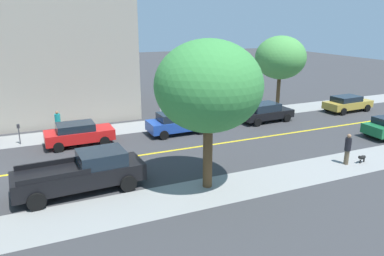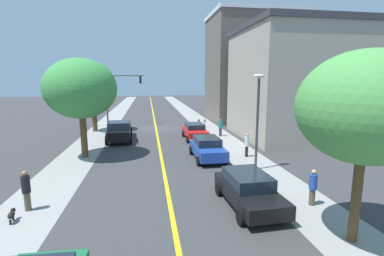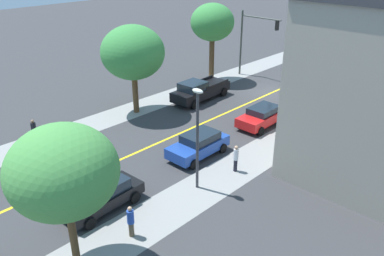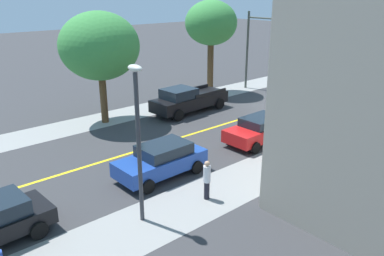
% 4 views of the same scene
% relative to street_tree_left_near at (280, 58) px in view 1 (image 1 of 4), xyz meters
% --- Properties ---
extents(corner_shop_building, '(11.35, 10.93, 10.73)m').
position_rel_street_tree_left_near_xyz_m(corner_shop_building, '(-7.54, -17.41, 0.66)').
color(corner_shop_building, '#A39989').
rests_on(corner_shop_building, ground).
extents(street_tree_left_near, '(4.41, 4.41, 6.60)m').
position_rel_street_tree_left_near_xyz_m(street_tree_left_near, '(0.00, 0.00, 0.00)').
color(street_tree_left_near, brown).
rests_on(street_tree_left_near, ground).
extents(street_tree_left_far, '(5.02, 5.02, 7.15)m').
position_rel_street_tree_left_near_xyz_m(street_tree_left_far, '(11.69, -12.79, 0.28)').
color(street_tree_left_far, brown).
rests_on(street_tree_left_far, ground).
extents(parking_meter, '(0.12, 0.18, 1.37)m').
position_rel_street_tree_left_near_xyz_m(parking_meter, '(0.91, -21.26, -3.81)').
color(parking_meter, '#4C4C51').
rests_on(parking_meter, ground).
extents(street_lamp, '(0.70, 0.36, 5.97)m').
position_rel_street_tree_left_near_xyz_m(street_lamp, '(0.36, -8.05, -0.98)').
color(street_lamp, '#38383D').
rests_on(street_lamp, ground).
extents(red_sedan_left_curb, '(2.12, 4.35, 1.49)m').
position_rel_street_tree_left_near_xyz_m(red_sedan_left_curb, '(2.62, -17.70, -3.93)').
color(red_sedan_left_curb, red).
rests_on(red_sedan_left_curb, ground).
extents(blue_sedan_left_curb, '(2.15, 4.38, 1.56)m').
position_rel_street_tree_left_near_xyz_m(blue_sedan_left_curb, '(2.88, -10.88, -3.90)').
color(blue_sedan_left_curb, '#1E429E').
rests_on(blue_sedan_left_curb, ground).
extents(black_sedan_left_curb, '(2.28, 4.49, 1.50)m').
position_rel_street_tree_left_near_xyz_m(black_sedan_left_curb, '(2.66, -3.21, -3.93)').
color(black_sedan_left_curb, black).
rests_on(black_sedan_left_curb, ground).
extents(gold_sedan_left_curb, '(2.17, 4.57, 1.40)m').
position_rel_street_tree_left_near_xyz_m(gold_sedan_left_curb, '(2.81, 5.50, -3.97)').
color(gold_sedan_left_curb, '#B29338').
rests_on(gold_sedan_left_curb, ground).
extents(black_pickup_truck, '(2.51, 6.11, 1.89)m').
position_rel_street_tree_left_near_xyz_m(black_pickup_truck, '(9.72, -18.38, -3.77)').
color(black_pickup_truck, black).
rests_on(black_pickup_truck, ground).
extents(pedestrian_white_shirt, '(0.31, 0.31, 1.73)m').
position_rel_street_tree_left_near_xyz_m(pedestrian_white_shirt, '(-0.11, -10.98, -3.78)').
color(pedestrian_white_shirt, black).
rests_on(pedestrian_white_shirt, ground).
extents(pedestrian_black_shirt, '(0.35, 0.35, 1.80)m').
position_rel_street_tree_left_near_xyz_m(pedestrian_black_shirt, '(12.29, -4.29, -3.76)').
color(pedestrian_black_shirt, brown).
rests_on(pedestrian_black_shirt, ground).
extents(pedestrian_blue_shirt, '(0.34, 0.34, 1.67)m').
position_rel_street_tree_left_near_xyz_m(pedestrian_blue_shirt, '(-0.22, -2.82, -3.83)').
color(pedestrian_blue_shirt, brown).
rests_on(pedestrian_blue_shirt, ground).
extents(pedestrian_teal_shirt, '(0.39, 0.39, 1.77)m').
position_rel_street_tree_left_near_xyz_m(pedestrian_teal_shirt, '(-0.17, -18.74, -3.78)').
color(pedestrian_teal_shirt, '#33384C').
rests_on(pedestrian_teal_shirt, ground).
extents(small_dog, '(0.32, 0.66, 0.49)m').
position_rel_street_tree_left_near_xyz_m(small_dog, '(12.50, -3.30, -4.39)').
color(small_dog, black).
rests_on(small_dog, ground).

